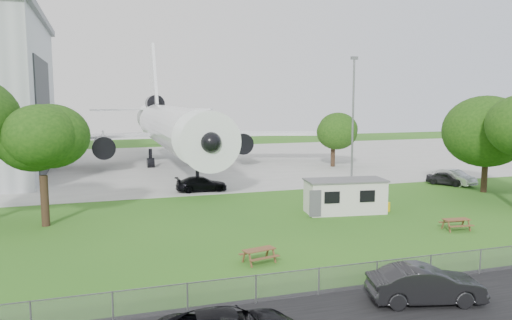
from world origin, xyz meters
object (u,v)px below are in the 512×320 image
object	(u,v)px
picnic_east	(456,230)
airliner	(171,126)
picnic_west	(259,262)
site_cabin	(345,196)
car_centre_sedan	(425,285)

from	to	relation	value
picnic_east	airliner	bearing A→B (deg)	116.08
picnic_west	picnic_east	size ratio (longest dim) A/B	1.00
site_cabin	picnic_east	size ratio (longest dim) A/B	3.83
site_cabin	picnic_east	world-z (taller)	site_cabin
airliner	picnic_east	distance (m)	40.68
car_centre_sedan	airliner	bearing A→B (deg)	18.76
car_centre_sedan	picnic_west	bearing A→B (deg)	49.36
picnic_east	picnic_west	bearing A→B (deg)	-165.07
site_cabin	picnic_east	distance (m)	8.50
airliner	picnic_west	xyz separation A→B (m)	(-1.16, -40.21, -5.27)
site_cabin	picnic_west	distance (m)	13.73
picnic_west	car_centre_sedan	size ratio (longest dim) A/B	0.36
airliner	site_cabin	world-z (taller)	airliner
picnic_east	car_centre_sedan	xyz separation A→B (m)	(-9.60, -9.60, 0.82)
picnic_east	car_centre_sedan	world-z (taller)	car_centre_sedan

